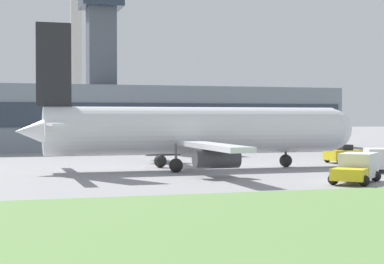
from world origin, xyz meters
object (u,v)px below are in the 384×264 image
Objects in this scene: airplane at (192,131)px; baggage_truck at (378,160)px; pushback_tug at (344,155)px; fuel_truck at (356,168)px.

baggage_truck is at bearing -26.33° from airplane.
baggage_truck is (-2.41, -9.33, 0.15)m from pushback_tug.
pushback_tug is 0.71× the size of baggage_truck.
airplane is 15.15m from fuel_truck.
baggage_truck is 0.95× the size of fuel_truck.
airplane is 14.75m from baggage_truck.
pushback_tug is 18.11m from fuel_truck.
fuel_truck is (-5.97, -6.73, 0.03)m from baggage_truck.
baggage_truck is at bearing 48.43° from fuel_truck.
fuel_truck reaches higher than pushback_tug.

